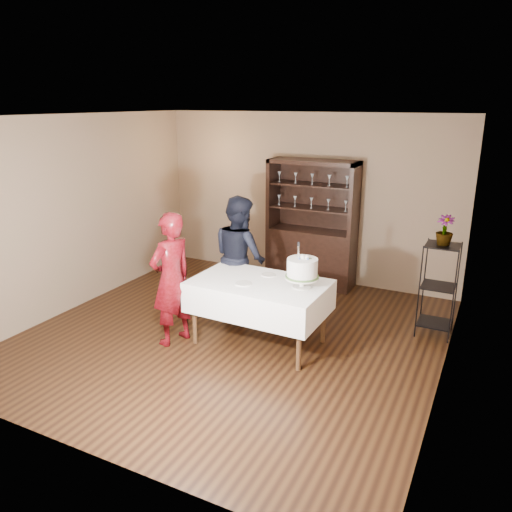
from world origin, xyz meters
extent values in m
plane|color=black|center=(0.00, 0.00, 0.00)|extent=(5.00, 5.00, 0.00)
plane|color=silver|center=(0.00, 0.00, 2.70)|extent=(5.00, 5.00, 0.00)
cube|color=#75644B|center=(0.00, 2.50, 1.35)|extent=(5.00, 0.02, 2.70)
cube|color=#75644B|center=(-2.50, 0.00, 1.35)|extent=(0.02, 5.00, 2.70)
cube|color=#75644B|center=(2.50, 0.00, 1.35)|extent=(0.02, 5.00, 2.70)
cube|color=black|center=(0.20, 2.24, 0.45)|extent=(1.40, 0.48, 0.90)
cube|color=black|center=(0.20, 2.46, 1.45)|extent=(1.40, 0.03, 1.10)
cube|color=black|center=(0.20, 2.24, 1.97)|extent=(1.40, 0.48, 0.06)
cube|color=black|center=(0.20, 2.24, 1.25)|extent=(1.28, 0.42, 0.02)
cube|color=black|center=(0.20, 2.24, 1.62)|extent=(1.28, 0.42, 0.02)
cylinder|color=black|center=(2.08, 1.00, 0.60)|extent=(0.02, 0.02, 1.20)
cylinder|color=black|center=(2.48, 1.00, 0.60)|extent=(0.02, 0.02, 1.20)
cylinder|color=black|center=(2.08, 1.40, 0.60)|extent=(0.02, 0.02, 1.20)
cylinder|color=black|center=(2.48, 1.40, 0.60)|extent=(0.02, 0.02, 1.20)
cube|color=black|center=(2.28, 1.20, 0.15)|extent=(0.40, 0.40, 0.02)
cube|color=black|center=(2.28, 1.20, 0.65)|extent=(0.40, 0.40, 0.01)
cube|color=black|center=(2.28, 1.20, 1.18)|extent=(0.40, 0.40, 0.02)
cube|color=white|center=(0.38, -0.02, 0.62)|extent=(1.62, 1.02, 0.37)
cylinder|color=#452C19|center=(-0.32, -0.39, 0.38)|extent=(0.06, 0.06, 0.76)
cylinder|color=#452C19|center=(1.06, -0.42, 0.38)|extent=(0.06, 0.06, 0.76)
cylinder|color=#452C19|center=(-0.30, 0.38, 0.38)|extent=(0.06, 0.06, 0.76)
cylinder|color=#452C19|center=(1.08, 0.35, 0.38)|extent=(0.06, 0.06, 0.76)
imported|color=#3B0505|center=(-0.57, -0.46, 0.82)|extent=(0.53, 0.68, 1.64)
imported|color=black|center=(-0.24, 0.65, 0.84)|extent=(1.03, 0.97, 1.67)
cylinder|color=white|center=(0.91, 0.03, 0.81)|extent=(0.22, 0.22, 0.01)
cylinder|color=white|center=(0.91, 0.03, 0.86)|extent=(0.06, 0.06, 0.11)
cylinder|color=white|center=(0.91, 0.03, 0.92)|extent=(0.40, 0.40, 0.02)
cylinder|color=#426530|center=(0.91, 0.03, 0.94)|extent=(0.39, 0.39, 0.02)
cylinder|color=white|center=(0.91, 0.03, 1.04)|extent=(0.35, 0.35, 0.22)
sphere|color=#5572B6|center=(0.94, 0.03, 1.16)|extent=(0.03, 0.03, 0.03)
cube|color=silver|center=(0.86, 0.00, 1.23)|extent=(0.02, 0.02, 0.15)
cube|color=black|center=(0.86, 0.00, 1.32)|extent=(0.03, 0.02, 0.06)
cylinder|color=white|center=(0.26, -0.18, 0.81)|extent=(0.25, 0.25, 0.01)
cylinder|color=white|center=(0.39, 0.23, 0.81)|extent=(0.20, 0.20, 0.01)
imported|color=#426530|center=(2.28, 1.19, 1.37)|extent=(0.21, 0.21, 0.37)
camera|label=1|loc=(2.84, -5.03, 2.87)|focal=35.00mm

